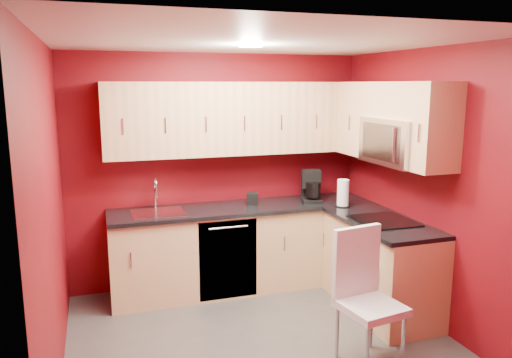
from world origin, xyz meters
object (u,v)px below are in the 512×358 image
napkin_holder (252,199)px  sink (158,209)px  paper_towel (343,193)px  microwave (399,141)px  dining_chair (371,300)px  coffee_maker (312,186)px

napkin_holder → sink: bearing=-179.0°
paper_towel → napkin_holder: bearing=157.2°
napkin_holder → microwave: bearing=-43.2°
paper_towel → dining_chair: (-0.49, -1.42, -0.52)m
microwave → paper_towel: size_ratio=2.66×
coffee_maker → dining_chair: coffee_maker is taller
napkin_holder → dining_chair: (0.39, -1.79, -0.44)m
coffee_maker → dining_chair: size_ratio=0.32×
microwave → dining_chair: size_ratio=0.71×
microwave → coffee_maker: size_ratio=2.21×
coffee_maker → microwave: bearing=-50.4°
coffee_maker → napkin_holder: bearing=-171.6°
sink → napkin_holder: 1.01m
coffee_maker → napkin_holder: size_ratio=2.75×
sink → napkin_holder: (1.01, 0.02, 0.03)m
coffee_maker → paper_towel: coffee_maker is taller
sink → coffee_maker: bearing=-2.0°
sink → dining_chair: 2.29m
sink → microwave: bearing=-25.6°
microwave → napkin_holder: microwave is taller
napkin_holder → paper_towel: (0.88, -0.37, 0.08)m
dining_chair → coffee_maker: bearing=72.5°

